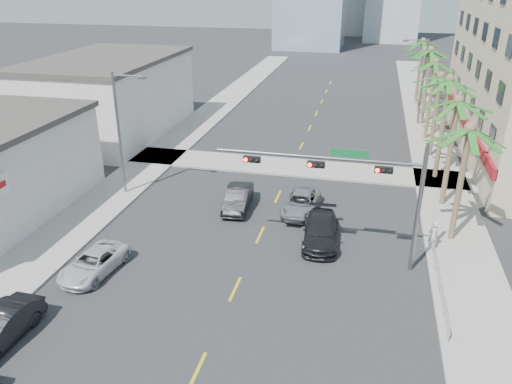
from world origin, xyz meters
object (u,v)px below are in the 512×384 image
(car_parked_far, at_px, (94,263))
(traffic_signal_mast, at_px, (359,181))
(car_lane_center, at_px, (301,203))
(car_lane_left, at_px, (238,198))
(car_lane_right, at_px, (321,231))
(pedestrian, at_px, (433,236))

(car_parked_far, bearing_deg, traffic_signal_mast, 24.46)
(traffic_signal_mast, distance_m, car_lane_center, 8.30)
(car_lane_left, xyz_separation_m, car_lane_right, (6.16, -3.50, -0.00))
(car_lane_left, xyz_separation_m, car_lane_center, (4.38, 0.41, -0.08))
(car_lane_center, distance_m, car_lane_right, 4.30)
(car_lane_right, bearing_deg, traffic_signal_mast, -49.46)
(traffic_signal_mast, relative_size, car_lane_center, 2.30)
(car_lane_right, distance_m, pedestrian, 6.53)
(car_parked_far, xyz_separation_m, car_lane_center, (9.94, 10.16, 0.04))
(car_parked_far, relative_size, car_lane_center, 0.94)
(traffic_signal_mast, height_order, car_parked_far, traffic_signal_mast)
(car_lane_left, distance_m, car_lane_right, 7.08)
(car_lane_left, relative_size, car_lane_right, 0.89)
(car_parked_far, xyz_separation_m, pedestrian, (18.24, 6.60, 0.43))
(car_parked_far, distance_m, car_lane_right, 13.28)
(car_lane_left, bearing_deg, car_lane_right, -34.53)
(traffic_signal_mast, xyz_separation_m, pedestrian, (4.52, 2.39, -4.01))
(traffic_signal_mast, distance_m, car_parked_far, 15.02)
(pedestrian, bearing_deg, car_lane_center, -49.90)
(car_lane_left, relative_size, car_lane_center, 0.94)
(traffic_signal_mast, bearing_deg, car_lane_center, 122.48)
(pedestrian, bearing_deg, traffic_signal_mast, 1.17)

